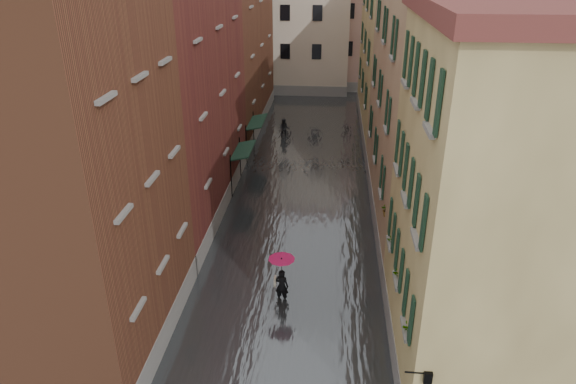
% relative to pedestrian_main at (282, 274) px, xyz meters
% --- Properties ---
extents(ground, '(120.00, 120.00, 0.00)m').
position_rel_pedestrian_main_xyz_m(ground, '(0.15, -0.77, -1.34)').
color(ground, '#5E5E61').
rests_on(ground, ground).
extents(floodwater, '(10.00, 60.00, 0.20)m').
position_rel_pedestrian_main_xyz_m(floodwater, '(0.15, 12.23, -1.24)').
color(floodwater, '#3C4043').
rests_on(floodwater, ground).
extents(building_left_near, '(6.00, 8.00, 13.00)m').
position_rel_pedestrian_main_xyz_m(building_left_near, '(-6.85, -2.77, 5.16)').
color(building_left_near, brown).
rests_on(building_left_near, ground).
extents(building_left_mid, '(6.00, 14.00, 12.50)m').
position_rel_pedestrian_main_xyz_m(building_left_mid, '(-6.85, 8.23, 4.91)').
color(building_left_mid, '#5A251C').
rests_on(building_left_mid, ground).
extents(building_left_far, '(6.00, 16.00, 14.00)m').
position_rel_pedestrian_main_xyz_m(building_left_far, '(-6.85, 23.23, 5.66)').
color(building_left_far, brown).
rests_on(building_left_far, ground).
extents(building_right_near, '(6.00, 8.00, 11.50)m').
position_rel_pedestrian_main_xyz_m(building_right_near, '(7.15, -2.77, 4.41)').
color(building_right_near, olive).
rests_on(building_right_near, ground).
extents(building_right_mid, '(6.00, 14.00, 13.00)m').
position_rel_pedestrian_main_xyz_m(building_right_mid, '(7.15, 8.23, 5.16)').
color(building_right_mid, tan).
rests_on(building_right_mid, ground).
extents(building_right_far, '(6.00, 16.00, 11.50)m').
position_rel_pedestrian_main_xyz_m(building_right_far, '(7.15, 23.23, 4.41)').
color(building_right_far, olive).
rests_on(building_right_far, ground).
extents(building_end_cream, '(12.00, 9.00, 13.00)m').
position_rel_pedestrian_main_xyz_m(building_end_cream, '(-2.85, 37.23, 5.16)').
color(building_end_cream, beige).
rests_on(building_end_cream, ground).
extents(building_end_pink, '(10.00, 9.00, 12.00)m').
position_rel_pedestrian_main_xyz_m(building_end_pink, '(6.15, 39.23, 4.66)').
color(building_end_pink, tan).
rests_on(building_end_pink, ground).
extents(awning_near, '(1.09, 3.05, 2.80)m').
position_rel_pedestrian_main_xyz_m(awning_near, '(-3.34, 10.78, 1.13)').
color(awning_near, '#173425').
rests_on(awning_near, ground).
extents(awning_far, '(1.09, 3.33, 2.80)m').
position_rel_pedestrian_main_xyz_m(awning_far, '(-3.33, 16.34, 1.13)').
color(awning_far, '#173425').
rests_on(awning_far, ground).
extents(wall_lantern, '(0.71, 0.22, 0.35)m').
position_rel_pedestrian_main_xyz_m(wall_lantern, '(4.48, -6.77, 1.66)').
color(wall_lantern, black).
rests_on(wall_lantern, ground).
extents(window_planters, '(0.59, 8.45, 0.84)m').
position_rel_pedestrian_main_xyz_m(window_planters, '(4.27, -1.42, 2.17)').
color(window_planters, '#986432').
rests_on(window_planters, ground).
extents(pedestrian_main, '(1.07, 1.07, 2.06)m').
position_rel_pedestrian_main_xyz_m(pedestrian_main, '(0.00, 0.00, 0.00)').
color(pedestrian_main, black).
rests_on(pedestrian_main, ground).
extents(pedestrian_far, '(0.81, 0.66, 1.57)m').
position_rel_pedestrian_main_xyz_m(pedestrian_far, '(-1.80, 20.36, -0.56)').
color(pedestrian_far, black).
rests_on(pedestrian_far, ground).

